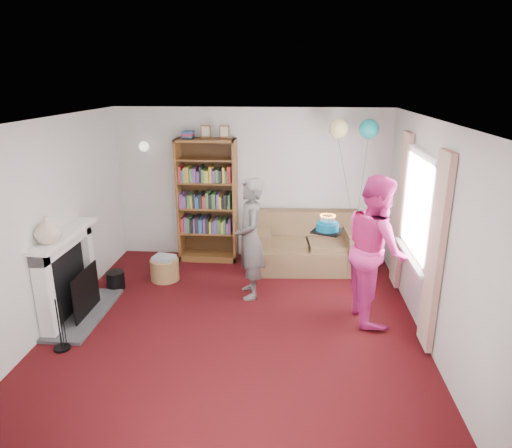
# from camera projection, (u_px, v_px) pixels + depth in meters

# --- Properties ---
(ground) EXTENTS (5.00, 5.00, 0.00)m
(ground) POSITION_uv_depth(u_px,v_px,m) (235.00, 329.00, 5.58)
(ground) COLOR #330807
(ground) RESTS_ON ground
(wall_back) EXTENTS (4.50, 0.02, 2.50)m
(wall_back) POSITION_uv_depth(u_px,v_px,m) (252.00, 184.00, 7.58)
(wall_back) COLOR silver
(wall_back) RESTS_ON ground
(wall_left) EXTENTS (0.02, 5.00, 2.50)m
(wall_left) POSITION_uv_depth(u_px,v_px,m) (43.00, 228.00, 5.37)
(wall_left) COLOR silver
(wall_left) RESTS_ON ground
(wall_right) EXTENTS (0.02, 5.00, 2.50)m
(wall_right) POSITION_uv_depth(u_px,v_px,m) (436.00, 238.00, 5.03)
(wall_right) COLOR silver
(wall_right) RESTS_ON ground
(ceiling) EXTENTS (4.50, 5.00, 0.01)m
(ceiling) POSITION_uv_depth(u_px,v_px,m) (231.00, 121.00, 4.82)
(ceiling) COLOR white
(ceiling) RESTS_ON wall_back
(fireplace) EXTENTS (0.55, 1.80, 1.12)m
(fireplace) POSITION_uv_depth(u_px,v_px,m) (72.00, 279.00, 5.77)
(fireplace) COLOR #3F3F42
(fireplace) RESTS_ON ground
(window_bay) EXTENTS (0.14, 2.02, 2.20)m
(window_bay) POSITION_uv_depth(u_px,v_px,m) (417.00, 225.00, 5.62)
(window_bay) COLOR white
(window_bay) RESTS_ON ground
(wall_sconce) EXTENTS (0.16, 0.23, 0.16)m
(wall_sconce) POSITION_uv_depth(u_px,v_px,m) (144.00, 146.00, 7.38)
(wall_sconce) COLOR gold
(wall_sconce) RESTS_ON ground
(bookcase) EXTENTS (0.96, 0.42, 2.23)m
(bookcase) POSITION_uv_depth(u_px,v_px,m) (208.00, 202.00, 7.52)
(bookcase) COLOR #472B14
(bookcase) RESTS_ON ground
(sofa) EXTENTS (1.66, 0.88, 0.88)m
(sofa) POSITION_uv_depth(u_px,v_px,m) (307.00, 247.00, 7.37)
(sofa) COLOR brown
(sofa) RESTS_ON ground
(wicker_basket) EXTENTS (0.43, 0.43, 0.38)m
(wicker_basket) POSITION_uv_depth(u_px,v_px,m) (165.00, 269.00, 6.93)
(wicker_basket) COLOR #9F774A
(wicker_basket) RESTS_ON ground
(person_striped) EXTENTS (0.53, 0.69, 1.68)m
(person_striped) POSITION_uv_depth(u_px,v_px,m) (250.00, 239.00, 6.22)
(person_striped) COLOR black
(person_striped) RESTS_ON ground
(person_magenta) EXTENTS (0.83, 1.00, 1.86)m
(person_magenta) POSITION_uv_depth(u_px,v_px,m) (375.00, 249.00, 5.62)
(person_magenta) COLOR #D42A80
(person_magenta) RESTS_ON ground
(birthday_cake) EXTENTS (0.35, 0.35, 0.22)m
(birthday_cake) POSITION_uv_depth(u_px,v_px,m) (327.00, 227.00, 5.84)
(birthday_cake) COLOR black
(birthday_cake) RESTS_ON ground
(balloons) EXTENTS (0.73, 0.42, 1.71)m
(balloons) POSITION_uv_depth(u_px,v_px,m) (354.00, 129.00, 6.74)
(balloons) COLOR #3F3F3F
(balloons) RESTS_ON ground
(mantel_vase) EXTENTS (0.36, 0.36, 0.32)m
(mantel_vase) POSITION_uv_depth(u_px,v_px,m) (47.00, 230.00, 5.21)
(mantel_vase) COLOR beige
(mantel_vase) RESTS_ON fireplace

